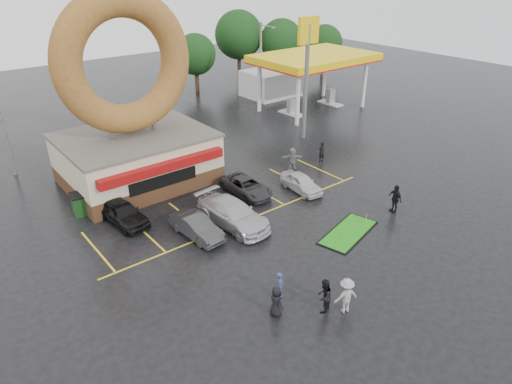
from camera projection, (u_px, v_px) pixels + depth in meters
ground at (285, 242)px, 26.84m from camera, size 120.00×120.00×0.00m
donut_shop at (132, 124)px, 32.15m from camera, size 10.20×8.70×13.50m
gas_station at (295, 70)px, 50.78m from camera, size 12.30×13.65×5.90m
shell_sign at (307, 56)px, 39.00m from camera, size 2.20×0.36×10.60m
streetlight_left at (0, 115)px, 32.96m from camera, size 0.40×2.21×9.00m
streetlight_mid at (166, 83)px, 41.40m from camera, size 0.40×2.21×9.00m
streetlight_right at (261, 64)px, 48.75m from camera, size 0.40×2.21×9.00m
tree_far_a at (281, 41)px, 59.72m from camera, size 5.60×5.60×8.00m
tree_far_b at (324, 43)px, 61.95m from camera, size 4.90×4.90×7.00m
tree_far_c at (239, 35)px, 59.99m from camera, size 6.30×6.30×9.00m
tree_far_d at (195, 54)px, 54.76m from camera, size 4.90×4.90×7.00m
car_black at (122, 212)px, 28.47m from camera, size 2.22×4.45×1.45m
car_dgrey at (196, 227)px, 27.13m from camera, size 1.73×4.07×1.31m
car_silver at (233, 214)px, 28.23m from camera, size 2.70×5.62×1.58m
car_grey at (246, 187)px, 32.01m from camera, size 2.02×4.27×1.18m
car_white at (301, 183)px, 32.49m from camera, size 1.81×3.76×1.24m
person_blue at (280, 286)px, 22.02m from camera, size 0.67×0.66×1.56m
person_blackjkt at (324, 296)px, 21.23m from camera, size 1.05×0.95×1.76m
person_hoodie at (346, 296)px, 21.19m from camera, size 1.34×1.02×1.84m
person_bystander at (276, 301)px, 21.01m from camera, size 0.51×0.78×1.59m
person_cameraman at (395, 198)px, 29.65m from camera, size 0.71×1.20×1.91m
person_walker_near at (292, 159)px, 35.66m from camera, size 1.68×1.36×1.80m
person_walker_far at (322, 152)px, 37.07m from camera, size 0.63×0.41×1.71m
dumpster at (87, 203)px, 29.76m from camera, size 1.97×1.47×1.30m
putting_green at (348, 232)px, 27.69m from camera, size 4.83×3.01×0.56m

